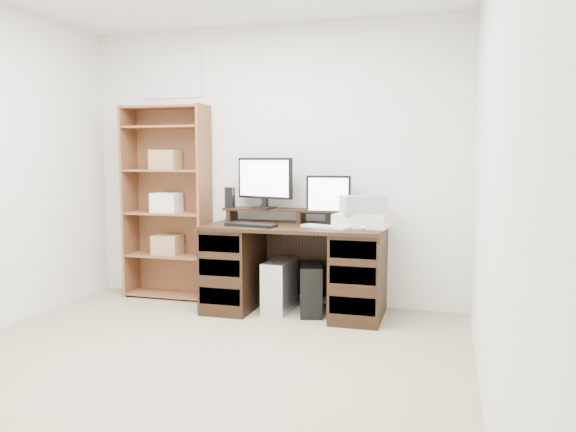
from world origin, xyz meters
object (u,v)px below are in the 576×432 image
at_px(desk, 295,267).
at_px(printer, 363,220).
at_px(monitor_small, 328,198).
at_px(bookshelf, 168,200).
at_px(tower_silver, 280,286).
at_px(monitor_wide, 265,180).
at_px(tower_black, 311,289).

relative_size(desk, printer, 3.44).
height_order(monitor_small, bookshelf, bookshelf).
bearing_deg(tower_silver, desk, 3.70).
bearing_deg(bookshelf, tower_silver, -10.44).
xyz_separation_m(monitor_wide, tower_black, (0.47, -0.19, -0.91)).
height_order(desk, monitor_wide, monitor_wide).
distance_m(monitor_small, tower_silver, 0.86).
xyz_separation_m(desk, tower_black, (0.15, 0.00, -0.18)).
height_order(printer, tower_black, printer).
xyz_separation_m(monitor_small, tower_silver, (-0.39, -0.16, -0.76)).
relative_size(desk, tower_silver, 3.39).
bearing_deg(bookshelf, tower_black, -8.32).
relative_size(monitor_wide, bookshelf, 0.30).
xyz_separation_m(monitor_small, bookshelf, (-1.55, 0.06, -0.06)).
bearing_deg(tower_black, desk, 167.56).
xyz_separation_m(monitor_wide, bookshelf, (-0.97, 0.02, -0.20)).
height_order(desk, tower_silver, desk).
relative_size(printer, bookshelf, 0.24).
bearing_deg(monitor_wide, printer, 7.95).
distance_m(desk, monitor_small, 0.66).
xyz_separation_m(printer, bookshelf, (-1.86, 0.18, 0.11)).
bearing_deg(bookshelf, printer, -5.38).
height_order(monitor_wide, monitor_small, monitor_wide).
bearing_deg(bookshelf, monitor_wide, -1.44).
bearing_deg(tower_silver, printer, 6.12).
height_order(tower_black, bookshelf, bookshelf).
bearing_deg(tower_black, monitor_small, 41.05).
distance_m(tower_silver, bookshelf, 1.37).
xyz_separation_m(tower_black, bookshelf, (-1.44, 0.21, 0.71)).
relative_size(desk, monitor_small, 3.60).
bearing_deg(tower_black, monitor_wide, 145.28).
relative_size(tower_silver, tower_black, 0.98).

